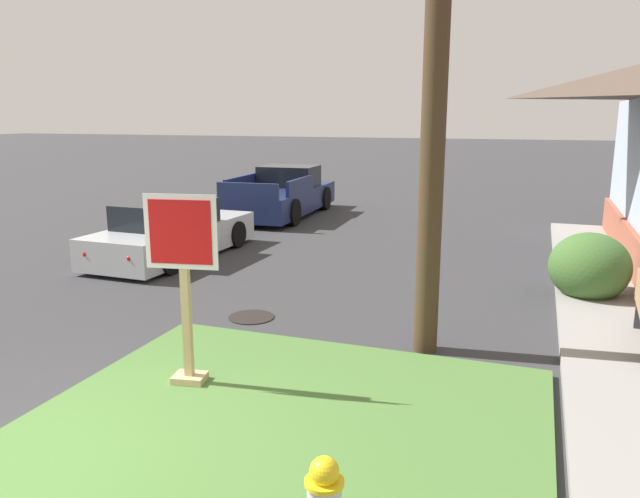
% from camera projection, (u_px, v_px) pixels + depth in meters
% --- Properties ---
extents(ground_plane, '(160.00, 160.00, 0.00)m').
position_uv_depth(ground_plane, '(17.00, 475.00, 5.26)').
color(ground_plane, '#333335').
extents(grass_corner_patch, '(5.05, 4.68, 0.08)m').
position_uv_depth(grass_corner_patch, '(278.00, 432.00, 5.90)').
color(grass_corner_patch, '#477033').
rests_on(grass_corner_patch, ground).
extents(stop_sign, '(0.81, 0.34, 2.15)m').
position_uv_depth(stop_sign, '(185.00, 290.00, 6.68)').
color(stop_sign, tan).
rests_on(stop_sign, grass_corner_patch).
extents(manhole_cover, '(0.70, 0.70, 0.02)m').
position_uv_depth(manhole_cover, '(251.00, 317.00, 9.35)').
color(manhole_cover, black).
rests_on(manhole_cover, ground).
extents(parked_sedan_silver, '(1.91, 4.39, 1.25)m').
position_uv_depth(parked_sedan_silver, '(172.00, 233.00, 13.23)').
color(parked_sedan_silver, '#ADB2B7').
rests_on(parked_sedan_silver, ground).
extents(pickup_truck_navy, '(2.29, 5.29, 1.48)m').
position_uv_depth(pickup_truck_navy, '(282.00, 196.00, 18.79)').
color(pickup_truck_navy, '#19234C').
rests_on(pickup_truck_navy, ground).
extents(shrub_by_curb, '(1.30, 1.30, 1.15)m').
position_uv_depth(shrub_by_curb, '(589.00, 267.00, 10.12)').
color(shrub_by_curb, '#3B602A').
rests_on(shrub_by_curb, ground).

